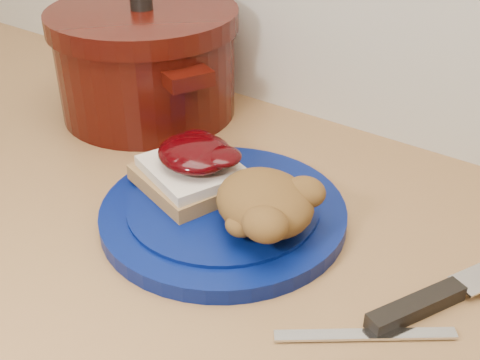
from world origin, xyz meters
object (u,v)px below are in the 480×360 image
Objects in this scene: butter_knife at (365,335)px; dutch_oven at (146,61)px; pepper_grinder at (120,68)px; plate at (223,213)px; chef_knife at (447,293)px.

butter_knife is 0.56m from dutch_oven.
pepper_grinder is (-0.56, 0.24, 0.06)m from butter_knife.
plate is 1.71× the size of butter_knife.
plate is 2.51× the size of pepper_grinder.
dutch_oven is 0.07m from pepper_grinder.
dutch_oven reaches higher than butter_knife.
dutch_oven reaches higher than plate.
butter_knife is at bearing -179.08° from chef_knife.
dutch_oven reaches higher than chef_knife.
pepper_grinder is at bearing 101.77° from chef_knife.
pepper_grinder reaches higher than plate.
plate is at bearing -31.26° from dutch_oven.
chef_knife is (0.26, 0.02, -0.00)m from plate.
dutch_oven is (-0.28, 0.17, 0.07)m from plate.
chef_knife is 2.43× the size of pepper_grinder.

